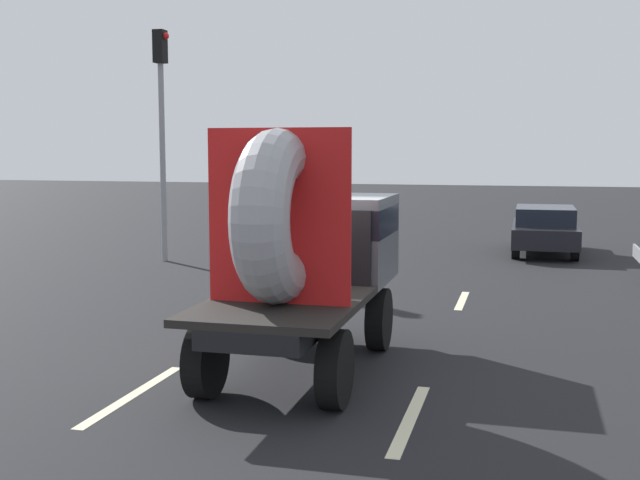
{
  "coord_description": "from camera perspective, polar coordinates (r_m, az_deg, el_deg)",
  "views": [
    {
      "loc": [
        3.27,
        -10.85,
        3.17
      ],
      "look_at": [
        0.2,
        0.82,
        1.78
      ],
      "focal_mm": 44.39,
      "sensor_mm": 36.0,
      "label": 1
    }
  ],
  "objects": [
    {
      "name": "distant_sedan",
      "position": [
        24.94,
        15.89,
        0.8
      ],
      "size": [
        1.89,
        4.4,
        1.44
      ],
      "color": "black",
      "rests_on": "ground_plane"
    },
    {
      "name": "lane_dash_left_near",
      "position": [
        10.71,
        -13.32,
        -10.8
      ],
      "size": [
        0.16,
        2.67,
        0.01
      ],
      "primitive_type": "cube",
      "rotation": [
        0.0,
        0.0,
        1.57
      ],
      "color": "beige",
      "rests_on": "ground_plane"
    },
    {
      "name": "traffic_light",
      "position": [
        22.77,
        -11.34,
        8.92
      ],
      "size": [
        0.42,
        0.36,
        6.44
      ],
      "color": "gray",
      "rests_on": "ground_plane"
    },
    {
      "name": "ground_plane",
      "position": [
        11.77,
        -1.99,
        -9.06
      ],
      "size": [
        120.0,
        120.0,
        0.0
      ],
      "primitive_type": "plane",
      "color": "black"
    },
    {
      "name": "lane_dash_right_near",
      "position": [
        9.64,
        6.51,
        -12.65
      ],
      "size": [
        0.16,
        2.56,
        0.01
      ],
      "primitive_type": "cube",
      "rotation": [
        0.0,
        0.0,
        1.57
      ],
      "color": "beige",
      "rests_on": "ground_plane"
    },
    {
      "name": "flatbed_truck",
      "position": [
        11.53,
        -0.82,
        -0.58
      ],
      "size": [
        2.02,
        4.77,
        3.44
      ],
      "color": "black",
      "rests_on": "ground_plane"
    },
    {
      "name": "lane_dash_right_far",
      "position": [
        16.92,
        10.21,
        -4.31
      ],
      "size": [
        0.16,
        2.08,
        0.01
      ],
      "primitive_type": "cube",
      "rotation": [
        0.0,
        0.0,
        1.57
      ],
      "color": "beige",
      "rests_on": "ground_plane"
    },
    {
      "name": "lane_dash_left_far",
      "position": [
        17.54,
        -1.64,
        -3.83
      ],
      "size": [
        0.16,
        2.56,
        0.01
      ],
      "primitive_type": "cube",
      "rotation": [
        0.0,
        0.0,
        1.57
      ],
      "color": "beige",
      "rests_on": "ground_plane"
    }
  ]
}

